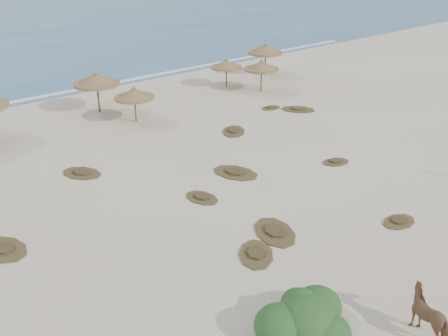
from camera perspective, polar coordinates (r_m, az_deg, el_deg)
The scene contains 20 objects.
ground at distance 21.43m, azimuth 8.03°, elevation -7.22°, with size 160.00×160.00×0.00m, color beige.
foam_line at distance 41.87m, azimuth -19.28°, elevation 7.87°, with size 70.00×0.60×0.01m, color white.
palapa_3 at distance 36.02m, azimuth -14.38°, elevation 9.72°, with size 4.07×4.07×3.00m.
palapa_4 at distance 33.59m, azimuth -10.23°, elevation 8.30°, with size 3.13×3.13×2.48m.
palapa_5 at distance 40.28m, azimuth 4.32°, elevation 11.53°, with size 3.60×3.60×2.61m.
palapa_6 at distance 41.35m, azimuth 0.27°, elevation 11.75°, with size 3.15×3.15×2.42m.
palapa_7 at distance 45.38m, azimuth 4.78°, elevation 13.32°, with size 3.12×3.12×2.88m.
horse at distance 17.25m, azimuth 22.64°, elevation -15.25°, with size 0.79×1.74×1.47m, color brown.
bush at distance 16.43m, azimuth 9.33°, elevation -16.79°, with size 3.24×2.86×1.45m.
scrub_1 at distance 21.89m, azimuth -23.88°, elevation -8.46°, with size 2.02×2.64×0.16m.
scrub_2 at distance 23.77m, azimuth -2.55°, elevation -3.39°, with size 1.47×1.98×0.16m.
scrub_3 at distance 26.22m, azimuth 1.32°, elevation -0.52°, with size 2.39×2.95×0.16m.
scrub_4 at distance 28.15m, azimuth 12.65°, elevation 0.71°, with size 1.82×1.44×0.16m.
scrub_5 at distance 36.44m, azimuth 8.45°, elevation 6.66°, with size 2.74×2.88×0.16m.
scrub_7 at distance 31.88m, azimuth 1.11°, elevation 4.24°, with size 2.57×2.59×0.16m.
scrub_9 at distance 21.23m, azimuth 5.83°, elevation -7.27°, with size 2.44×2.91×0.16m.
scrub_10 at distance 36.55m, azimuth 5.39°, elevation 6.88°, with size 1.61×1.10×0.16m.
scrub_11 at distance 19.82m, azimuth 3.68°, elevation -9.78°, with size 2.41×2.47×0.16m.
scrub_12 at distance 23.14m, azimuth 19.36°, elevation -5.78°, with size 1.76×1.21×0.16m.
scrub_13 at distance 27.22m, azimuth -15.95°, elevation -0.54°, with size 2.30×2.66×0.16m.
Camera 1 is at (-13.79, -11.88, 11.33)m, focal length 40.00 mm.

